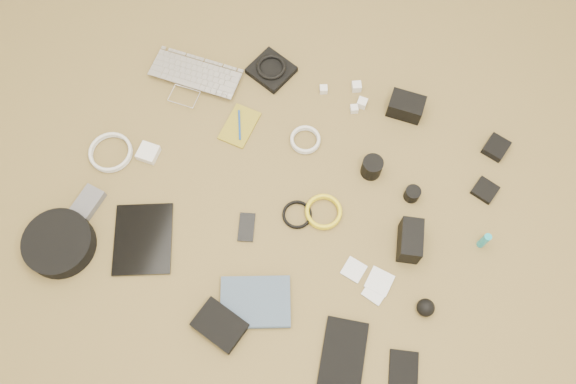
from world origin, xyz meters
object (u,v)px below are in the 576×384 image
(laptop, at_px, (191,84))
(dslr_camera, at_px, (406,106))
(tablet, at_px, (143,239))
(phone, at_px, (247,227))
(headphone_case, at_px, (59,243))
(paperback, at_px, (255,329))

(laptop, height_order, dslr_camera, dslr_camera)
(dslr_camera, distance_m, tablet, 1.04)
(dslr_camera, distance_m, phone, 0.73)
(laptop, distance_m, dslr_camera, 0.80)
(tablet, bearing_deg, headphone_case, -177.21)
(tablet, relative_size, headphone_case, 1.09)
(phone, xyz_separation_m, headphone_case, (-0.56, -0.25, 0.03))
(phone, relative_size, paperback, 0.46)
(dslr_camera, height_order, tablet, dslr_camera)
(laptop, distance_m, paperback, 0.94)
(phone, relative_size, headphone_case, 0.44)
(laptop, height_order, paperback, laptop)
(laptop, height_order, headphone_case, headphone_case)
(headphone_case, height_order, paperback, headphone_case)
(phone, xyz_separation_m, paperback, (0.14, -0.31, 0.01))
(laptop, distance_m, headphone_case, 0.74)
(dslr_camera, bearing_deg, tablet, -132.82)
(dslr_camera, xyz_separation_m, headphone_case, (-0.97, -0.86, -0.00))
(phone, height_order, paperback, paperback)
(tablet, xyz_separation_m, headphone_case, (-0.25, -0.11, 0.03))
(dslr_camera, distance_m, paperback, 0.95)
(laptop, bearing_deg, tablet, -82.29)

